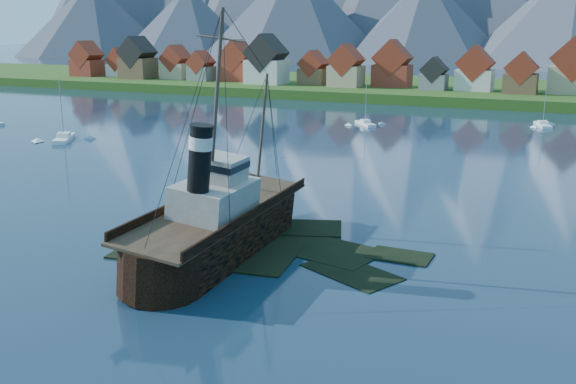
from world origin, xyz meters
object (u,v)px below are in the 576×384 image
at_px(sailboat_c, 365,124).
at_px(sailboat_e, 543,125).
at_px(tugboat_wreck, 225,220).
at_px(sailboat_a, 64,139).

height_order(sailboat_c, sailboat_e, sailboat_c).
bearing_deg(tugboat_wreck, sailboat_c, 95.93).
xyz_separation_m(sailboat_c, sailboat_e, (37.62, 15.37, -0.01)).
xyz_separation_m(sailboat_a, sailboat_e, (86.02, 60.88, -0.06)).
distance_m(tugboat_wreck, sailboat_e, 106.64).
bearing_deg(sailboat_a, sailboat_e, 2.17).
bearing_deg(sailboat_e, sailboat_c, -174.38).
xyz_separation_m(sailboat_a, sailboat_c, (48.40, 45.51, -0.05)).
bearing_deg(tugboat_wreck, sailboat_a, 142.30).
bearing_deg(sailboat_a, sailboat_c, 10.11).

